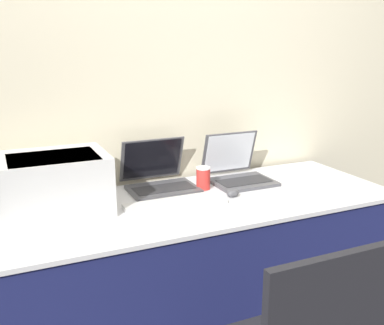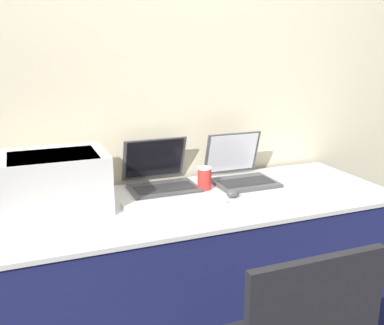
% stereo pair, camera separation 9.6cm
% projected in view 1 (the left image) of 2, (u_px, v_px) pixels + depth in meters
% --- Properties ---
extents(wall_back, '(8.00, 0.05, 2.60)m').
position_uv_depth(wall_back, '(169.00, 79.00, 2.44)').
color(wall_back, beige).
rests_on(wall_back, ground_plane).
extents(table, '(1.93, 0.75, 0.75)m').
position_uv_depth(table, '(202.00, 268.00, 2.29)').
color(table, '#191E51').
rests_on(table, ground_plane).
extents(printer, '(0.47, 0.36, 0.26)m').
position_uv_depth(printer, '(54.00, 181.00, 2.00)').
color(printer, silver).
rests_on(printer, table).
extents(laptop_left, '(0.35, 0.33, 0.25)m').
position_uv_depth(laptop_left, '(159.00, 178.00, 2.35)').
color(laptop_left, '#4C4C51').
rests_on(laptop_left, table).
extents(laptop_right, '(0.32, 0.33, 0.26)m').
position_uv_depth(laptop_right, '(238.00, 171.00, 2.47)').
color(laptop_right, '#4C4C51').
rests_on(laptop_right, table).
extents(external_keyboard, '(0.48, 0.15, 0.02)m').
position_uv_depth(external_keyboard, '(176.00, 204.00, 2.10)').
color(external_keyboard, silver).
rests_on(external_keyboard, table).
extents(coffee_cup, '(0.08, 0.08, 0.12)m').
position_uv_depth(coffee_cup, '(203.00, 178.00, 2.33)').
color(coffee_cup, red).
rests_on(coffee_cup, table).
extents(mouse, '(0.07, 0.05, 0.04)m').
position_uv_depth(mouse, '(233.00, 193.00, 2.22)').
color(mouse, '#4C4C51').
rests_on(mouse, table).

